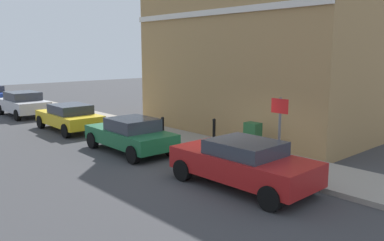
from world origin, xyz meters
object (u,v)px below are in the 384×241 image
at_px(car_silver, 23,103).
at_px(utility_cabinet, 252,140).
at_px(bollard_far_kerb, 163,128).
at_px(car_green, 130,134).
at_px(street_sign, 280,124).
at_px(car_red, 243,162).
at_px(bollard_near_cabinet, 214,130).
at_px(car_yellow, 69,117).

relative_size(car_silver, utility_cabinet, 3.52).
bearing_deg(bollard_far_kerb, car_silver, 97.34).
bearing_deg(utility_cabinet, bollard_far_kerb, 107.35).
height_order(car_green, street_sign, street_sign).
relative_size(car_red, utility_cabinet, 3.71).
relative_size(car_silver, bollard_near_cabinet, 3.90).
height_order(utility_cabinet, bollard_far_kerb, utility_cabinet).
bearing_deg(bollard_near_cabinet, car_yellow, 110.75).
bearing_deg(car_silver, utility_cabinet, -169.88).
height_order(car_red, street_sign, street_sign).
height_order(car_red, bollard_far_kerb, car_red).
relative_size(car_silver, street_sign, 1.76).
xyz_separation_m(bollard_near_cabinet, bollard_far_kerb, (-1.26, 1.69, 0.00)).
distance_m(car_yellow, bollard_near_cabinet, 7.66).
height_order(bollard_far_kerb, street_sign, street_sign).
distance_m(car_red, utility_cabinet, 3.18).
distance_m(bollard_near_cabinet, street_sign, 4.26).
relative_size(car_green, car_yellow, 0.98).
xyz_separation_m(car_yellow, bollard_far_kerb, (1.45, -5.47, 0.01)).
relative_size(utility_cabinet, bollard_near_cabinet, 1.11).
distance_m(car_silver, utility_cabinet, 15.48).
distance_m(car_red, bollard_far_kerb, 5.71).
distance_m(car_red, car_silver, 17.05).
bearing_deg(car_yellow, bollard_near_cabinet, -157.95).
distance_m(car_green, car_silver, 11.56).
distance_m(car_silver, bollard_far_kerb, 11.63).
distance_m(car_green, bollard_near_cabinet, 3.30).
relative_size(car_red, car_green, 1.04).
xyz_separation_m(car_red, car_yellow, (0.02, 10.98, -0.03)).
distance_m(car_silver, bollard_near_cabinet, 13.50).
distance_m(bollard_near_cabinet, bollard_far_kerb, 2.11).
distance_m(car_red, bollard_near_cabinet, 4.70).
relative_size(car_red, bollard_near_cabinet, 4.11).
bearing_deg(car_red, bollard_far_kerb, -15.81).
bearing_deg(car_green, car_red, -177.52).
xyz_separation_m(utility_cabinet, bollard_near_cabinet, (0.10, 2.03, 0.02)).
relative_size(car_yellow, utility_cabinet, 3.62).
xyz_separation_m(car_red, bollard_near_cabinet, (2.73, 3.82, -0.02)).
bearing_deg(car_red, car_silver, -0.83).
relative_size(utility_cabinet, street_sign, 0.50).
bearing_deg(street_sign, bollard_far_kerb, 90.14).
bearing_deg(street_sign, car_yellow, 97.49).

